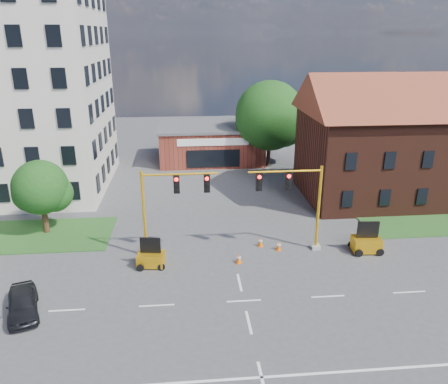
{
  "coord_description": "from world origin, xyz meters",
  "views": [
    {
      "loc": [
        -3.1,
        -21.38,
        14.59
      ],
      "look_at": [
        -0.24,
        10.0,
        3.1
      ],
      "focal_mm": 35.0,
      "sensor_mm": 36.0,
      "label": 1
    }
  ],
  "objects_px": {
    "signal_mast_west": "(168,203)",
    "pickup_white": "(354,195)",
    "signal_mast_east": "(296,199)",
    "trailer_west": "(151,258)",
    "trailer_east": "(366,243)",
    "sedan_dark": "(22,303)"
  },
  "relations": [
    {
      "from": "trailer_east",
      "to": "trailer_west",
      "type": "bearing_deg",
      "value": -173.29
    },
    {
      "from": "signal_mast_east",
      "to": "trailer_east",
      "type": "bearing_deg",
      "value": -8.55
    },
    {
      "from": "signal_mast_west",
      "to": "trailer_west",
      "type": "xyz_separation_m",
      "value": [
        -1.23,
        -1.44,
        -3.3
      ]
    },
    {
      "from": "pickup_white",
      "to": "signal_mast_west",
      "type": "bearing_deg",
      "value": 105.8
    },
    {
      "from": "trailer_east",
      "to": "signal_mast_west",
      "type": "bearing_deg",
      "value": -179.06
    },
    {
      "from": "trailer_west",
      "to": "pickup_white",
      "type": "bearing_deg",
      "value": 38.3
    },
    {
      "from": "signal_mast_west",
      "to": "pickup_white",
      "type": "height_order",
      "value": "signal_mast_west"
    },
    {
      "from": "signal_mast_east",
      "to": "pickup_white",
      "type": "xyz_separation_m",
      "value": [
        7.65,
        8.49,
        -3.11
      ]
    },
    {
      "from": "trailer_west",
      "to": "trailer_east",
      "type": "xyz_separation_m",
      "value": [
        14.99,
        0.68,
        0.07
      ]
    },
    {
      "from": "trailer_west",
      "to": "pickup_white",
      "type": "xyz_separation_m",
      "value": [
        17.59,
        9.93,
        0.19
      ]
    },
    {
      "from": "sedan_dark",
      "to": "signal_mast_west",
      "type": "bearing_deg",
      "value": 19.25
    },
    {
      "from": "signal_mast_east",
      "to": "pickup_white",
      "type": "relative_size",
      "value": 1.07
    },
    {
      "from": "signal_mast_east",
      "to": "pickup_white",
      "type": "height_order",
      "value": "signal_mast_east"
    },
    {
      "from": "signal_mast_west",
      "to": "pickup_white",
      "type": "relative_size",
      "value": 1.07
    },
    {
      "from": "signal_mast_east",
      "to": "trailer_west",
      "type": "xyz_separation_m",
      "value": [
        -9.94,
        -1.44,
        -3.3
      ]
    },
    {
      "from": "signal_mast_west",
      "to": "sedan_dark",
      "type": "relative_size",
      "value": 1.58
    },
    {
      "from": "signal_mast_east",
      "to": "trailer_west",
      "type": "distance_m",
      "value": 10.57
    },
    {
      "from": "pickup_white",
      "to": "trailer_east",
      "type": "bearing_deg",
      "value": 152.7
    },
    {
      "from": "signal_mast_west",
      "to": "pickup_white",
      "type": "xyz_separation_m",
      "value": [
        16.36,
        8.49,
        -3.11
      ]
    },
    {
      "from": "trailer_west",
      "to": "trailer_east",
      "type": "relative_size",
      "value": 0.89
    },
    {
      "from": "signal_mast_west",
      "to": "sedan_dark",
      "type": "bearing_deg",
      "value": -142.49
    },
    {
      "from": "signal_mast_west",
      "to": "trailer_east",
      "type": "bearing_deg",
      "value": -3.16
    }
  ]
}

